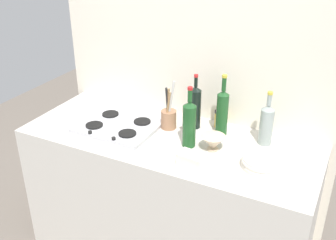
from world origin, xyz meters
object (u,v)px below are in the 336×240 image
wine_bottle_mid_right (195,107)px  condiment_jar_front (219,119)px  mixing_bowl (213,143)px  wine_bottle_mid_left (222,111)px  wine_bottle_rightmost (266,124)px  stovetop_hob (119,126)px  utensil_crock (169,117)px  butter_dish (192,159)px  wine_bottle_leftmost (189,123)px  plate_stack (263,163)px

wine_bottle_mid_right → condiment_jar_front: 0.18m
wine_bottle_mid_right → mixing_bowl: 0.31m
condiment_jar_front → mixing_bowl: bearing=-76.3°
wine_bottle_mid_left → wine_bottle_rightmost: 0.27m
wine_bottle_mid_right → wine_bottle_rightmost: wine_bottle_mid_right is taller
stovetop_hob → utensil_crock: utensil_crock is taller
mixing_bowl → butter_dish: 0.20m
utensil_crock → wine_bottle_mid_left: bearing=13.1°
wine_bottle_mid_left → utensil_crock: (-0.32, -0.07, -0.08)m
wine_bottle_leftmost → wine_bottle_mid_left: (0.12, 0.22, 0.00)m
wine_bottle_mid_right → wine_bottle_rightmost: (0.45, -0.01, -0.01)m
plate_stack → wine_bottle_mid_left: wine_bottle_mid_left is taller
stovetop_hob → utensil_crock: bearing=26.3°
mixing_bowl → wine_bottle_rightmost: bearing=40.6°
wine_bottle_rightmost → utensil_crock: (-0.59, -0.08, -0.06)m
stovetop_hob → plate_stack: size_ratio=2.17×
stovetop_hob → wine_bottle_mid_right: (0.43, 0.22, 0.13)m
wine_bottle_mid_left → wine_bottle_mid_right: 0.18m
stovetop_hob → condiment_jar_front: 0.64m
condiment_jar_front → wine_bottle_mid_right: bearing=-152.2°
wine_bottle_mid_left → butter_dish: 0.42m
wine_bottle_rightmost → wine_bottle_leftmost: bearing=-149.8°
wine_bottle_leftmost → butter_dish: (0.10, -0.18, -0.11)m
wine_bottle_mid_right → wine_bottle_rightmost: 0.45m
mixing_bowl → butter_dish: bearing=-103.4°
stovetop_hob → butter_dish: 0.62m
wine_bottle_leftmost → mixing_bowl: bearing=6.4°
plate_stack → wine_bottle_rightmost: size_ratio=0.68×
plate_stack → mixing_bowl: mixing_bowl is taller
stovetop_hob → wine_bottle_mid_left: size_ratio=1.27×
wine_bottle_mid_right → wine_bottle_mid_left: bearing=-2.5°
stovetop_hob → mixing_bowl: mixing_bowl is taller
wine_bottle_rightmost → mixing_bowl: 0.33m
wine_bottle_leftmost → condiment_jar_front: wine_bottle_leftmost is taller
wine_bottle_mid_left → wine_bottle_leftmost: bearing=-117.8°
plate_stack → condiment_jar_front: 0.50m
wine_bottle_mid_right → utensil_crock: (-0.14, -0.08, -0.07)m
wine_bottle_rightmost → utensil_crock: wine_bottle_rightmost is taller
plate_stack → wine_bottle_rightmost: (-0.06, 0.26, 0.10)m
stovetop_hob → condiment_jar_front: size_ratio=4.36×
wine_bottle_mid_right → butter_dish: bearing=-68.6°
mixing_bowl → wine_bottle_leftmost: bearing=-173.6°
stovetop_hob → utensil_crock: size_ratio=1.56×
condiment_jar_front → wine_bottle_leftmost: bearing=-103.7°
stovetop_hob → wine_bottle_mid_right: wine_bottle_mid_right is taller
wine_bottle_rightmost → butter_dish: (-0.29, -0.40, -0.10)m
wine_bottle_leftmost → utensil_crock: wine_bottle_leftmost is taller
wine_bottle_mid_left → utensil_crock: bearing=-166.9°
wine_bottle_leftmost → wine_bottle_rightmost: (0.39, 0.22, -0.02)m
plate_stack → wine_bottle_mid_left: (-0.33, 0.26, 0.12)m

